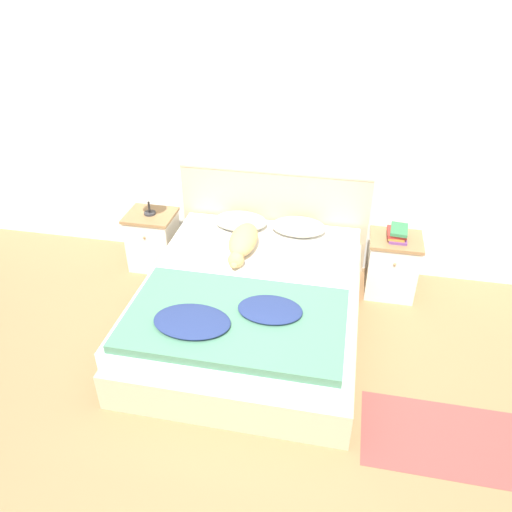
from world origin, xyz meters
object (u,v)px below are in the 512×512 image
nightstand_right (392,266)px  pillow_left (241,221)px  table_lamp (147,191)px  dog (243,242)px  book_stack (398,233)px  nightstand_left (153,240)px  pillow_right (299,227)px  bed (251,306)px

nightstand_right → pillow_left: (-1.41, 0.06, 0.27)m
table_lamp → pillow_left: bearing=3.9°
dog → pillow_left: bearing=105.8°
book_stack → table_lamp: (-2.27, 0.01, 0.19)m
nightstand_left → nightstand_right: (2.27, 0.00, 0.00)m
table_lamp → nightstand_right: bearing=-0.1°
pillow_left → book_stack: size_ratio=2.13×
pillow_left → nightstand_left: bearing=-175.9°
dog → book_stack: 1.34m
nightstand_left → table_lamp: (0.00, 0.00, 0.53)m
pillow_right → book_stack: bearing=-4.5°
bed → nightstand_right: size_ratio=3.64×
pillow_right → dog: dog is taller
book_stack → nightstand_left: bearing=179.8°
bed → table_lamp: size_ratio=6.56×
bed → nightstand_right: nightstand_right is taller
pillow_right → nightstand_left: bearing=-177.5°
bed → nightstand_right: 1.37m
nightstand_right → pillow_left: 1.44m
bed → dog: (-0.16, 0.43, 0.34)m
pillow_left → pillow_right: (0.54, 0.00, 0.00)m
pillow_right → table_lamp: (-1.41, -0.06, 0.26)m
nightstand_left → dog: bearing=-19.0°
nightstand_right → pillow_right: size_ratio=1.15×
table_lamp → bed: bearing=-34.0°
nightstand_left → dog: size_ratio=0.81×
bed → book_stack: book_stack is taller
pillow_right → book_stack: book_stack is taller
nightstand_left → pillow_left: bearing=4.1°
bed → nightstand_left: nightstand_left is taller
nightstand_right → table_lamp: size_ratio=1.80×
bed → nightstand_left: (-1.14, 0.76, 0.04)m
nightstand_left → book_stack: size_ratio=2.46×
nightstand_right → book_stack: book_stack is taller
book_stack → pillow_right: bearing=175.5°
nightstand_left → pillow_right: size_ratio=1.15×
pillow_right → book_stack: 0.87m
bed → table_lamp: table_lamp is taller
book_stack → bed: bearing=-146.3°
nightstand_left → nightstand_right: size_ratio=1.00×
nightstand_left → book_stack: 2.30m
nightstand_left → pillow_right: (1.41, 0.06, 0.27)m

